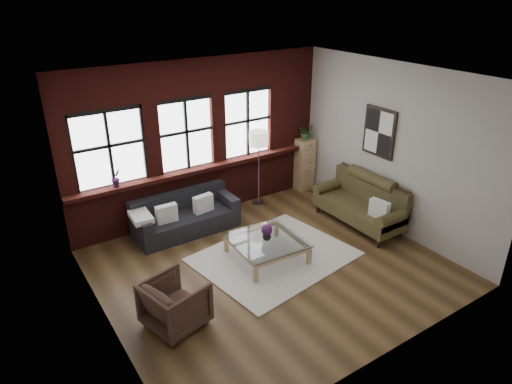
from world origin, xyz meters
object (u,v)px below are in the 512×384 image
dark_sofa (186,215)px  floor_lamp (259,165)px  vase (267,236)px  coffee_table (267,249)px  vintage_settee (359,201)px  armchair (175,304)px  drawer_chest (304,164)px

dark_sofa → floor_lamp: size_ratio=1.11×
dark_sofa → vase: dark_sofa is taller
coffee_table → floor_lamp: floor_lamp is taller
floor_lamp → dark_sofa: bearing=-172.9°
vintage_settee → armchair: 4.32m
vase → floor_lamp: floor_lamp is taller
dark_sofa → drawer_chest: 3.21m
vintage_settee → armchair: (-4.26, -0.71, -0.16)m
floor_lamp → coffee_table: bearing=-120.2°
vase → vintage_settee: bearing=0.5°
armchair → floor_lamp: 4.11m
armchair → drawer_chest: (4.48, 2.69, 0.25)m
dark_sofa → armchair: (-1.29, -2.36, -0.00)m
armchair → coffee_table: bearing=-85.3°
dark_sofa → vase: 1.83m
drawer_chest → coffee_table: bearing=-140.6°
dark_sofa → vase: (0.75, -1.67, 0.10)m
vintage_settee → coffee_table: (-2.22, -0.02, -0.33)m
vase → drawer_chest: bearing=39.4°
vintage_settee → floor_lamp: 2.22m
vintage_settee → coffee_table: size_ratio=1.65×
armchair → coffee_table: armchair is taller
armchair → floor_lamp: bearing=-64.5°
armchair → dark_sofa: bearing=-42.7°
dark_sofa → vintage_settee: vintage_settee is taller
vase → floor_lamp: bearing=59.8°
drawer_chest → dark_sofa: bearing=-174.0°
dark_sofa → coffee_table: bearing=-65.9°
vintage_settee → drawer_chest: drawer_chest is taller
coffee_table → floor_lamp: size_ratio=0.65×
armchair → drawer_chest: 5.23m
dark_sofa → vintage_settee: bearing=-29.1°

